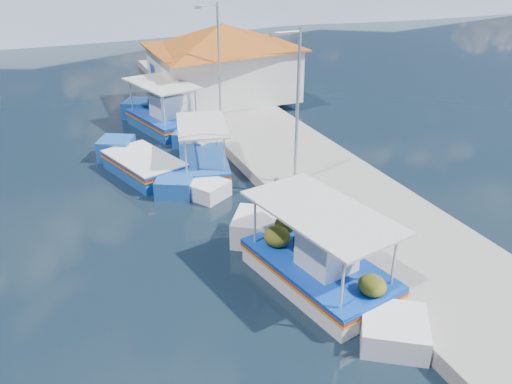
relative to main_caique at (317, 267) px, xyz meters
name	(u,v)px	position (x,y,z in m)	size (l,w,h in m)	color
ground	(200,240)	(-2.50, 3.67, -0.53)	(160.00, 160.00, 0.00)	black
quay	(281,150)	(3.40, 9.67, -0.28)	(5.00, 44.00, 0.50)	gray
bollards	(246,154)	(1.30, 8.92, 0.12)	(0.20, 17.20, 0.30)	#A5A8AD
main_caique	(317,267)	(0.00, 0.00, 0.00)	(3.48, 8.16, 2.74)	white
caique_green_canopy	(203,165)	(-0.70, 9.07, -0.15)	(3.01, 6.55, 2.52)	white
caique_blue_hull	(145,167)	(-3.09, 9.89, -0.19)	(3.49, 6.75, 1.26)	#1B53A7
caique_far	(164,120)	(-0.84, 15.50, 0.00)	(3.72, 7.88, 2.85)	#1B53A7
harbor_building	(223,60)	(3.70, 18.67, 2.25)	(10.49, 10.49, 4.40)	white
lamp_post_near	(295,101)	(2.01, 5.67, 3.32)	(1.21, 0.14, 6.00)	#A5A8AD
lamp_post_far	(217,56)	(2.01, 14.67, 3.32)	(1.21, 0.14, 6.00)	#A5A8AD
mountain_ridge	(119,5)	(4.05, 59.67, 1.51)	(171.40, 96.00, 5.50)	slate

